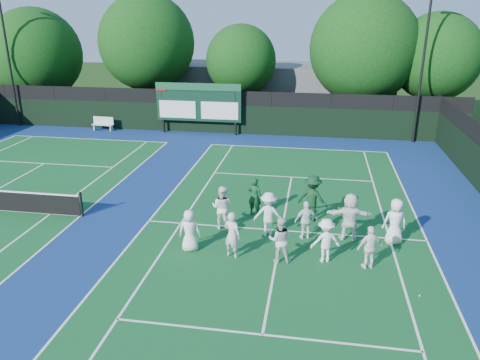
# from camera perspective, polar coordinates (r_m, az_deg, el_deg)

# --- Properties ---
(ground) EXTENTS (120.00, 120.00, 0.00)m
(ground) POSITION_cam_1_polar(r_m,az_deg,el_deg) (17.74, 4.84, -7.59)
(ground) COLOR #17340E
(ground) RESTS_ON ground
(court_apron) EXTENTS (34.00, 32.00, 0.01)m
(court_apron) POSITION_cam_1_polar(r_m,az_deg,el_deg) (19.91, -12.44, -4.81)
(court_apron) COLOR navy
(court_apron) RESTS_ON ground
(near_court) EXTENTS (11.05, 23.85, 0.01)m
(near_court) POSITION_cam_1_polar(r_m,az_deg,el_deg) (18.63, 5.10, -6.15)
(near_court) COLOR #105223
(near_court) RESTS_ON ground
(back_fence) EXTENTS (34.00, 0.08, 3.00)m
(back_fence) POSITION_cam_1_polar(r_m,az_deg,el_deg) (33.20, -3.18, 8.05)
(back_fence) COLOR black
(back_fence) RESTS_ON ground
(scoreboard) EXTENTS (6.00, 0.21, 3.55)m
(scoreboard) POSITION_cam_1_polar(r_m,az_deg,el_deg) (32.88, -5.11, 9.36)
(scoreboard) COLOR black
(scoreboard) RESTS_ON ground
(clubhouse) EXTENTS (18.00, 6.00, 4.00)m
(clubhouse) POSITION_cam_1_polar(r_m,az_deg,el_deg) (40.30, 4.97, 11.04)
(clubhouse) COLOR #5E5D63
(clubhouse) RESTS_ON ground
(light_pole_left) EXTENTS (1.20, 0.30, 10.12)m
(light_pole_left) POSITION_cam_1_polar(r_m,az_deg,el_deg) (38.45, -26.69, 15.12)
(light_pole_left) COLOR black
(light_pole_left) RESTS_ON ground
(light_pole_right) EXTENTS (1.20, 0.30, 10.12)m
(light_pole_right) POSITION_cam_1_polar(r_m,az_deg,el_deg) (32.11, 21.69, 15.25)
(light_pole_right) COLOR black
(light_pole_right) RESTS_ON ground
(bench) EXTENTS (1.58, 0.52, 0.99)m
(bench) POSITION_cam_1_polar(r_m,az_deg,el_deg) (35.42, -16.34, 6.66)
(bench) COLOR silver
(bench) RESTS_ON ground
(tree_a) EXTENTS (7.19, 7.19, 8.52)m
(tree_a) POSITION_cam_1_polar(r_m,az_deg,el_deg) (41.81, -23.36, 13.65)
(tree_a) COLOR black
(tree_a) RESTS_ON ground
(tree_b) EXTENTS (7.22, 7.22, 9.53)m
(tree_b) POSITION_cam_1_polar(r_m,az_deg,el_deg) (37.63, -11.01, 15.85)
(tree_b) COLOR black
(tree_b) RESTS_ON ground
(tree_c) EXTENTS (5.21, 5.21, 7.33)m
(tree_c) POSITION_cam_1_polar(r_m,az_deg,el_deg) (35.91, 0.39, 14.19)
(tree_c) COLOR black
(tree_c) RESTS_ON ground
(tree_d) EXTENTS (7.71, 7.71, 9.53)m
(tree_d) POSITION_cam_1_polar(r_m,az_deg,el_deg) (35.54, 15.14, 14.91)
(tree_d) COLOR black
(tree_d) RESTS_ON ground
(tree_e) EXTENTS (6.09, 6.09, 8.20)m
(tree_e) POSITION_cam_1_polar(r_m,az_deg,el_deg) (36.36, 23.04, 13.39)
(tree_e) COLOR black
(tree_e) RESTS_ON ground
(tennis_ball_1) EXTENTS (0.07, 0.07, 0.07)m
(tennis_ball_1) POSITION_cam_1_polar(r_m,az_deg,el_deg) (19.17, 7.60, -5.39)
(tennis_ball_1) COLOR #BBDA19
(tennis_ball_1) RESTS_ON ground
(tennis_ball_2) EXTENTS (0.07, 0.07, 0.07)m
(tennis_ball_2) POSITION_cam_1_polar(r_m,az_deg,el_deg) (15.61, 21.07, -13.02)
(tennis_ball_2) COLOR #BBDA19
(tennis_ball_2) RESTS_ON ground
(tennis_ball_3) EXTENTS (0.07, 0.07, 0.07)m
(tennis_ball_3) POSITION_cam_1_polar(r_m,az_deg,el_deg) (18.83, -2.18, -5.71)
(tennis_ball_3) COLOR #BBDA19
(tennis_ball_3) RESTS_ON ground
(tennis_ball_4) EXTENTS (0.07, 0.07, 0.07)m
(tennis_ball_4) POSITION_cam_1_polar(r_m,az_deg,el_deg) (20.98, 11.96, -3.37)
(tennis_ball_4) COLOR #BBDA19
(tennis_ball_4) RESTS_ON ground
(tennis_ball_5) EXTENTS (0.07, 0.07, 0.07)m
(tennis_ball_5) POSITION_cam_1_polar(r_m,az_deg,el_deg) (18.23, 10.30, -6.95)
(tennis_ball_5) COLOR #BBDA19
(tennis_ball_5) RESTS_ON ground
(player_front_0) EXTENTS (0.83, 0.60, 1.56)m
(player_front_0) POSITION_cam_1_polar(r_m,az_deg,el_deg) (16.90, -6.18, -6.14)
(player_front_0) COLOR white
(player_front_0) RESTS_ON ground
(player_front_1) EXTENTS (0.73, 0.61, 1.71)m
(player_front_1) POSITION_cam_1_polar(r_m,az_deg,el_deg) (16.34, -0.97, -6.69)
(player_front_1) COLOR silver
(player_front_1) RESTS_ON ground
(player_front_2) EXTENTS (0.84, 0.68, 1.65)m
(player_front_2) POSITION_cam_1_polar(r_m,az_deg,el_deg) (16.13, 4.90, -7.26)
(player_front_2) COLOR silver
(player_front_2) RESTS_ON ground
(player_front_3) EXTENTS (1.16, 0.87, 1.59)m
(player_front_3) POSITION_cam_1_polar(r_m,az_deg,el_deg) (16.35, 10.39, -7.26)
(player_front_3) COLOR white
(player_front_3) RESTS_ON ground
(player_front_4) EXTENTS (0.98, 0.69, 1.54)m
(player_front_4) POSITION_cam_1_polar(r_m,az_deg,el_deg) (16.28, 15.56, -7.93)
(player_front_4) COLOR white
(player_front_4) RESTS_ON ground
(player_back_0) EXTENTS (0.97, 0.82, 1.77)m
(player_back_0) POSITION_cam_1_polar(r_m,az_deg,el_deg) (18.45, -2.19, -3.35)
(player_back_0) COLOR white
(player_back_0) RESTS_ON ground
(player_back_1) EXTENTS (1.13, 0.66, 1.74)m
(player_back_1) POSITION_cam_1_polar(r_m,az_deg,el_deg) (17.92, 3.49, -4.16)
(player_back_1) COLOR white
(player_back_1) RESTS_ON ground
(player_back_2) EXTENTS (0.96, 0.66, 1.52)m
(player_back_2) POSITION_cam_1_polar(r_m,az_deg,el_deg) (17.82, 8.06, -4.87)
(player_back_2) COLOR white
(player_back_2) RESTS_ON ground
(player_back_3) EXTENTS (1.75, 0.65, 1.86)m
(player_back_3) POSITION_cam_1_polar(r_m,az_deg,el_deg) (18.01, 13.22, -4.36)
(player_back_3) COLOR white
(player_back_3) RESTS_ON ground
(player_back_4) EXTENTS (0.94, 0.69, 1.76)m
(player_back_4) POSITION_cam_1_polar(r_m,az_deg,el_deg) (18.17, 18.37, -4.83)
(player_back_4) COLOR white
(player_back_4) RESTS_ON ground
(coach_left) EXTENTS (0.68, 0.53, 1.66)m
(coach_left) POSITION_cam_1_polar(r_m,az_deg,el_deg) (19.66, 1.80, -2.01)
(coach_left) COLOR #103C1F
(coach_left) RESTS_ON ground
(coach_right) EXTENTS (1.43, 1.09, 1.96)m
(coach_right) POSITION_cam_1_polar(r_m,az_deg,el_deg) (19.30, 8.83, -2.21)
(coach_right) COLOR #0E341A
(coach_right) RESTS_ON ground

